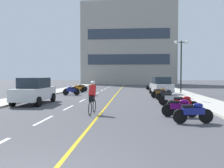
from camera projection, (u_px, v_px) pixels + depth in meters
The scene contains 31 objects.
ground_plane at pixel (114, 94), 24.95m from camera, with size 140.00×140.00×0.00m, color #47474C.
curb_left at pixel (58, 91), 28.54m from camera, with size 2.40×72.00×0.12m, color #B7B2A8.
curb_right at pixel (177, 92), 27.33m from camera, with size 2.40×72.00×0.12m, color #B7B2A8.
lane_dash_1 at pixel (44, 120), 10.18m from camera, with size 0.14×2.20×0.01m, color silver.
lane_dash_2 at pixel (69, 108), 14.16m from camera, with size 0.14×2.20×0.01m, color silver.
lane_dash_3 at pixel (82, 100), 18.15m from camera, with size 0.14×2.20×0.01m, color silver.
lane_dash_4 at pixel (91, 96), 22.13m from camera, with size 0.14×2.20×0.01m, color silver.
lane_dash_5 at pixel (97, 93), 26.11m from camera, with size 0.14×2.20×0.01m, color silver.
lane_dash_6 at pixel (102, 90), 30.10m from camera, with size 0.14×2.20×0.01m, color silver.
lane_dash_7 at pixel (105, 89), 34.08m from camera, with size 0.14×2.20×0.01m, color silver.
lane_dash_8 at pixel (108, 87), 38.06m from camera, with size 0.14×2.20×0.01m, color silver.
lane_dash_9 at pixel (110, 86), 42.04m from camera, with size 0.14×2.20×0.01m, color silver.
lane_dash_10 at pixel (112, 85), 46.03m from camera, with size 0.14×2.20×0.01m, color silver.
lane_dash_11 at pixel (114, 84), 50.01m from camera, with size 0.14×2.20×0.01m, color silver.
centre_line_yellow at pixel (118, 92), 27.91m from camera, with size 0.12×66.00×0.01m, color gold.
office_building at pixel (128, 44), 51.75m from camera, with size 20.46×6.83×17.85m.
street_lamp_mid at pixel (181, 55), 24.14m from camera, with size 1.46×0.36×5.50m.
parked_car_near at pixel (34, 91), 16.03m from camera, with size 1.95×4.22×1.82m.
parked_car_mid at pixel (161, 86), 23.79m from camera, with size 2.19×4.32×1.82m.
motorcycle_1 at pixel (193, 112), 9.49m from camera, with size 1.69×0.60×0.92m.
motorcycle_2 at pixel (180, 107), 10.96m from camera, with size 1.70×0.60×0.92m.
motorcycle_3 at pixel (183, 103), 12.60m from camera, with size 1.66×0.74×0.92m.
motorcycle_4 at pixel (172, 98), 15.12m from camera, with size 1.70×0.60×0.92m.
motorcycle_5 at pixel (166, 94), 18.24m from camera, with size 1.67×0.70×0.92m.
motorcycle_6 at pixel (161, 93), 20.13m from camera, with size 1.69×0.61×0.92m.
motorcycle_7 at pixel (71, 91), 22.83m from camera, with size 1.70×0.60×0.92m.
motorcycle_8 at pixel (71, 89), 24.68m from camera, with size 1.69×0.62×0.92m.
motorcycle_9 at pixel (78, 88), 26.76m from camera, with size 1.70×0.60×0.92m.
motorcycle_10 at pixel (81, 87), 28.82m from camera, with size 1.66×0.73×0.92m.
motorcycle_11 at pixel (152, 87), 31.08m from camera, with size 1.70×0.60×0.92m.
cyclist_rider at pixel (92, 97), 11.89m from camera, with size 0.42×1.77×1.71m.
Camera 1 is at (1.85, -3.82, 1.99)m, focal length 36.99 mm.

